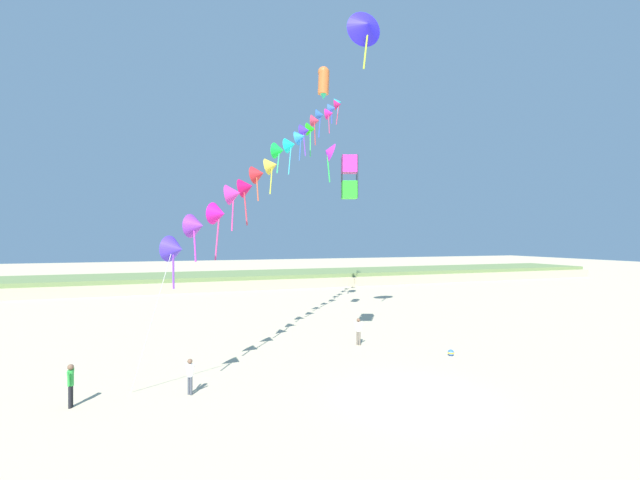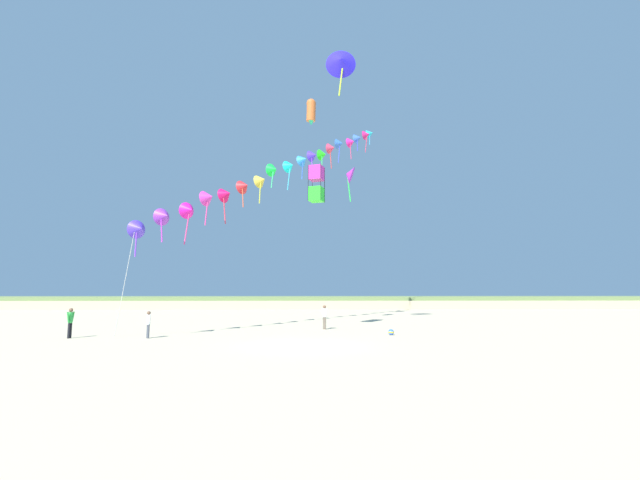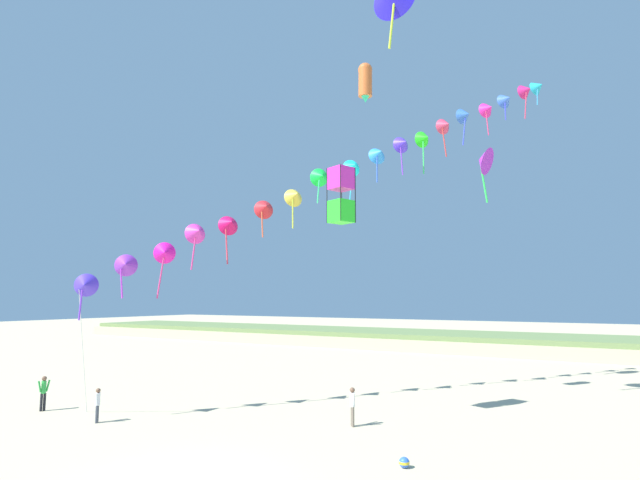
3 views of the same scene
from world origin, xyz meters
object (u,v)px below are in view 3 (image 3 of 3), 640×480
person_near_left (352,404)px  large_kite_outer_drift (483,161)px  large_kite_high_solo (341,195)px  person_mid_center (98,403)px  beach_ball (404,462)px  large_kite_mid_trail (365,81)px  person_near_right (44,391)px

person_near_left → large_kite_outer_drift: (3.20, 13.78, 14.10)m
person_near_left → large_kite_high_solo: (-0.58, 0.11, 9.62)m
person_mid_center → large_kite_outer_drift: large_kite_outer_drift is taller
person_near_left → large_kite_high_solo: large_kite_high_solo is taller
person_near_left → beach_ball: (3.98, -4.02, -0.81)m
large_kite_outer_drift → beach_ball: bearing=-87.5°
large_kite_mid_trail → person_near_right: bearing=-147.3°
person_near_right → large_kite_mid_trail: size_ratio=0.75×
person_near_right → large_kite_high_solo: large_kite_high_solo is taller
large_kite_mid_trail → large_kite_high_solo: 8.14m
large_kite_outer_drift → large_kite_high_solo: bearing=-105.4°
person_near_left → person_near_right: size_ratio=0.99×
person_mid_center → large_kite_mid_trail: 21.50m
large_kite_outer_drift → large_kite_mid_trail: bearing=-112.6°
person_near_right → large_kite_outer_drift: size_ratio=0.44×
person_near_right → beach_ball: person_near_right is taller
large_kite_high_solo → large_kite_outer_drift: 14.88m
person_near_right → large_kite_high_solo: (14.44, 5.34, 9.61)m
large_kite_mid_trail → large_kite_high_solo: (0.38, -3.69, -7.25)m
person_near_right → large_kite_outer_drift: (18.22, 19.02, 14.08)m
beach_ball → person_near_right: bearing=-176.3°
large_kite_high_solo → person_near_left: bearing=-10.3°
large_kite_high_solo → beach_ball: (4.56, -4.13, -10.43)m
person_mid_center → person_near_left: bearing=27.2°
large_kite_mid_trail → beach_ball: (4.94, -7.81, -17.68)m
large_kite_outer_drift → beach_ball: (0.78, -17.80, -14.90)m
large_kite_mid_trail → large_kite_high_solo: large_kite_mid_trail is taller
large_kite_high_solo → large_kite_outer_drift: large_kite_outer_drift is taller
person_near_left → large_kite_mid_trail: size_ratio=0.73×
person_near_left → person_mid_center: bearing=-152.8°
person_mid_center → beach_ball: person_mid_center is taller
large_kite_mid_trail → large_kite_high_solo: size_ratio=0.87×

